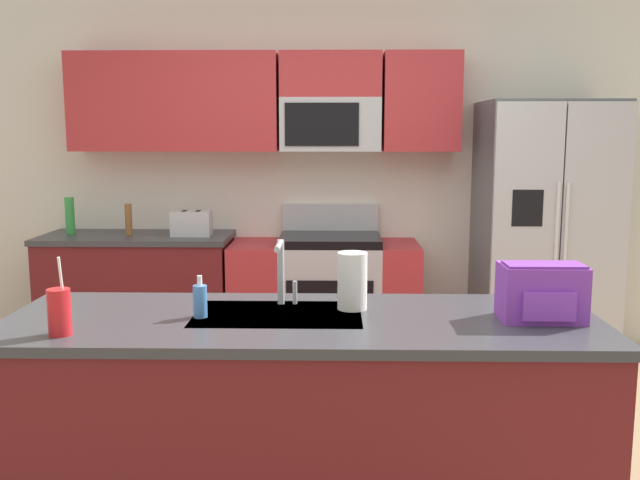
# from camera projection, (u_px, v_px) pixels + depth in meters

# --- Properties ---
(ground_plane) EXTENTS (9.00, 9.00, 0.00)m
(ground_plane) POSITION_uv_depth(u_px,v_px,m) (322.00, 472.00, 3.38)
(ground_plane) COLOR #997A56
(ground_plane) RESTS_ON ground
(kitchen_wall_unit) EXTENTS (5.20, 0.43, 2.60)m
(kitchen_wall_unit) POSITION_uv_depth(u_px,v_px,m) (308.00, 154.00, 5.22)
(kitchen_wall_unit) COLOR silver
(kitchen_wall_unit) RESTS_ON ground
(back_counter) EXTENTS (1.37, 0.63, 0.90)m
(back_counter) POSITION_uv_depth(u_px,v_px,m) (139.00, 295.00, 5.12)
(back_counter) COLOR maroon
(back_counter) RESTS_ON ground
(range_oven) EXTENTS (1.36, 0.61, 1.10)m
(range_oven) POSITION_uv_depth(u_px,v_px,m) (325.00, 297.00, 5.09)
(range_oven) COLOR #B7BABF
(range_oven) RESTS_ON ground
(refrigerator) EXTENTS (0.90, 0.76, 1.85)m
(refrigerator) POSITION_uv_depth(u_px,v_px,m) (544.00, 234.00, 4.92)
(refrigerator) COLOR #4C4F54
(refrigerator) RESTS_ON ground
(island_counter) EXTENTS (2.38, 0.84, 0.90)m
(island_counter) POSITION_uv_depth(u_px,v_px,m) (302.00, 422.00, 2.86)
(island_counter) COLOR maroon
(island_counter) RESTS_ON ground
(toaster) EXTENTS (0.28, 0.16, 0.18)m
(toaster) POSITION_uv_depth(u_px,v_px,m) (192.00, 223.00, 4.98)
(toaster) COLOR #B7BABF
(toaster) RESTS_ON back_counter
(pepper_mill) EXTENTS (0.05, 0.05, 0.22)m
(pepper_mill) POSITION_uv_depth(u_px,v_px,m) (129.00, 219.00, 5.03)
(pepper_mill) COLOR brown
(pepper_mill) RESTS_ON back_counter
(bottle_green) EXTENTS (0.07, 0.07, 0.27)m
(bottle_green) POSITION_uv_depth(u_px,v_px,m) (70.00, 216.00, 5.08)
(bottle_green) COLOR green
(bottle_green) RESTS_ON back_counter
(sink_faucet) EXTENTS (0.08, 0.21, 0.28)m
(sink_faucet) POSITION_uv_depth(u_px,v_px,m) (282.00, 267.00, 2.95)
(sink_faucet) COLOR #B7BABF
(sink_faucet) RESTS_ON island_counter
(drink_cup_red) EXTENTS (0.08, 0.08, 0.29)m
(drink_cup_red) POSITION_uv_depth(u_px,v_px,m) (59.00, 312.00, 2.53)
(drink_cup_red) COLOR red
(drink_cup_red) RESTS_ON island_counter
(soap_dispenser) EXTENTS (0.06, 0.06, 0.17)m
(soap_dispenser) POSITION_uv_depth(u_px,v_px,m) (200.00, 301.00, 2.78)
(soap_dispenser) COLOR #4C8CD8
(soap_dispenser) RESTS_ON island_counter
(paper_towel_roll) EXTENTS (0.12, 0.12, 0.24)m
(paper_towel_roll) POSITION_uv_depth(u_px,v_px,m) (352.00, 281.00, 2.90)
(paper_towel_roll) COLOR white
(paper_towel_roll) RESTS_ON island_counter
(backpack) EXTENTS (0.32, 0.22, 0.23)m
(backpack) POSITION_uv_depth(u_px,v_px,m) (542.00, 291.00, 2.73)
(backpack) COLOR purple
(backpack) RESTS_ON island_counter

